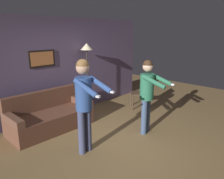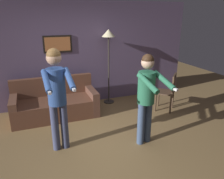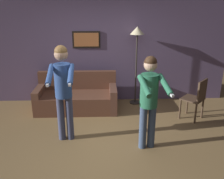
{
  "view_description": "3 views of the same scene",
  "coord_description": "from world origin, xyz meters",
  "px_view_note": "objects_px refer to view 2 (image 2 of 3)",
  "views": [
    {
      "loc": [
        -3.03,
        -2.76,
        2.26
      ],
      "look_at": [
        0.02,
        0.19,
        1.11
      ],
      "focal_mm": 35.0,
      "sensor_mm": 36.0,
      "label": 1
    },
    {
      "loc": [
        -1.01,
        -3.25,
        2.28
      ],
      "look_at": [
        0.18,
        -0.06,
        1.1
      ],
      "focal_mm": 35.0,
      "sensor_mm": 36.0,
      "label": 2
    },
    {
      "loc": [
        0.03,
        -3.99,
        2.47
      ],
      "look_at": [
        0.18,
        -0.01,
        1.07
      ],
      "focal_mm": 40.0,
      "sensor_mm": 36.0,
      "label": 3
    }
  ],
  "objects_px": {
    "person_standing_right": "(147,92)",
    "dining_chair_distant": "(169,90)",
    "couch": "(55,105)",
    "torchiere_lamp": "(109,42)",
    "person_standing_left": "(57,91)"
  },
  "relations": [
    {
      "from": "torchiere_lamp",
      "to": "person_standing_right",
      "type": "relative_size",
      "value": 1.16
    },
    {
      "from": "couch",
      "to": "person_standing_right",
      "type": "distance_m",
      "value": 2.36
    },
    {
      "from": "person_standing_right",
      "to": "dining_chair_distant",
      "type": "xyz_separation_m",
      "value": [
        1.25,
        1.09,
        -0.47
      ]
    },
    {
      "from": "couch",
      "to": "person_standing_left",
      "type": "relative_size",
      "value": 1.07
    },
    {
      "from": "couch",
      "to": "dining_chair_distant",
      "type": "bearing_deg",
      "value": -13.91
    },
    {
      "from": "torchiere_lamp",
      "to": "person_standing_right",
      "type": "bearing_deg",
      "value": -91.36
    },
    {
      "from": "person_standing_right",
      "to": "dining_chair_distant",
      "type": "relative_size",
      "value": 1.79
    },
    {
      "from": "couch",
      "to": "torchiere_lamp",
      "type": "distance_m",
      "value": 2.01
    },
    {
      "from": "torchiere_lamp",
      "to": "person_standing_left",
      "type": "xyz_separation_m",
      "value": [
        -1.53,
        -1.75,
        -0.52
      ]
    },
    {
      "from": "person_standing_right",
      "to": "couch",
      "type": "bearing_deg",
      "value": 128.76
    },
    {
      "from": "person_standing_left",
      "to": "person_standing_right",
      "type": "bearing_deg",
      "value": -13.0
    },
    {
      "from": "dining_chair_distant",
      "to": "couch",
      "type": "bearing_deg",
      "value": 166.09
    },
    {
      "from": "person_standing_left",
      "to": "person_standing_right",
      "type": "xyz_separation_m",
      "value": [
        1.48,
        -0.34,
        -0.09
      ]
    },
    {
      "from": "torchiere_lamp",
      "to": "dining_chair_distant",
      "type": "bearing_deg",
      "value": -39.88
    },
    {
      "from": "person_standing_left",
      "to": "dining_chair_distant",
      "type": "height_order",
      "value": "person_standing_left"
    }
  ]
}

